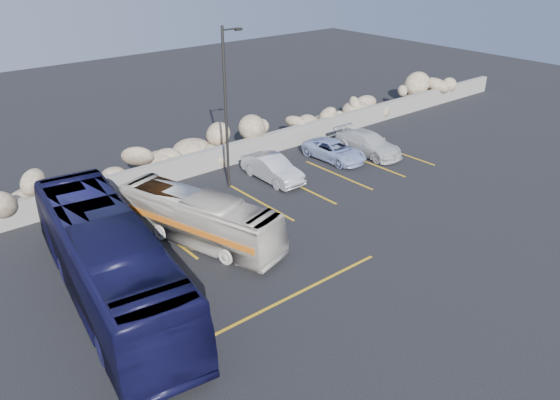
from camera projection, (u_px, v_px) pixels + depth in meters
ground at (321, 286)px, 20.11m from camera, size 90.00×90.00×0.00m
seawall at (161, 173)px, 28.17m from camera, size 60.00×0.40×1.20m
riprap_pile at (149, 154)px, 28.70m from camera, size 54.00×2.80×2.60m
parking_lines at (311, 200)px, 26.63m from camera, size 18.16×9.36×0.01m
lamppost at (227, 105)px, 26.30m from camera, size 1.14×0.18×8.00m
vintage_bus at (199, 218)px, 22.63m from camera, size 3.98×7.97×2.17m
tour_coach at (109, 262)px, 18.64m from camera, size 4.17×11.64×3.17m
car_b at (273, 169)px, 28.61m from camera, size 1.42×3.95×1.30m
car_c at (368, 143)px, 32.12m from camera, size 1.81×4.43×1.28m
car_d at (334, 151)px, 31.28m from camera, size 1.99×4.04×1.10m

